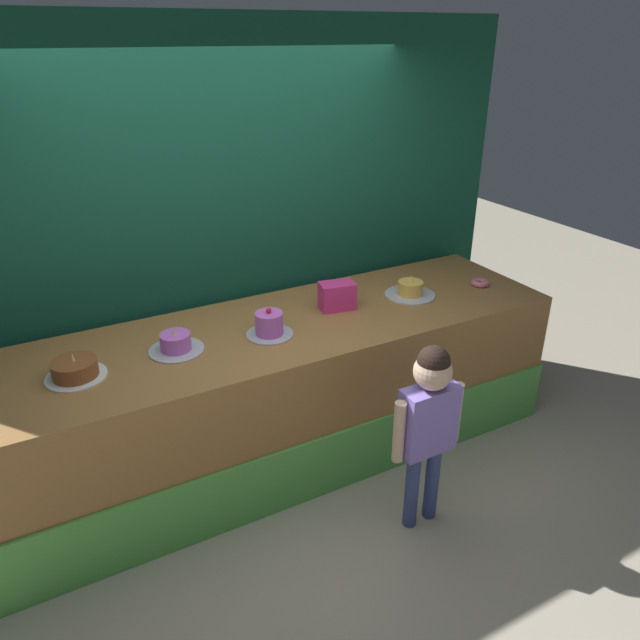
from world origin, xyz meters
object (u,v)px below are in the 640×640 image
Objects in this scene: cake_left at (75,370)px; cake_far_right at (410,290)px; pink_box at (337,296)px; cake_center at (176,344)px; donut at (480,283)px; child_figure at (429,414)px; cake_right at (269,325)px.

cake_far_right is at bearing 1.00° from cake_left.
pink_box reaches higher than cake_far_right.
donut is at bearing -2.34° from cake_center.
cake_left is 2.17m from cake_far_right.
pink_box reaches higher than donut.
cake_far_right is (-0.54, 0.10, 0.02)m from donut.
cake_far_right is at bearing 59.54° from child_figure.
child_figure is at bearing -120.46° from cake_far_right.
donut is 2.72m from cake_left.
pink_box is 0.65× the size of cake_far_right.
cake_far_right is (1.63, 0.01, -0.00)m from cake_center.
cake_center is at bearing 138.33° from child_figure.
pink_box is 0.72× the size of cake_center.
cake_right is 0.82× the size of cake_far_right.
child_figure is 1.42m from donut.
cake_center is at bearing 3.32° from cake_left.
child_figure is 9.26× the size of donut.
pink_box is 1.63m from cake_left.
donut is (1.09, -0.15, -0.07)m from pink_box.
cake_far_right is at bearing 0.23° from cake_center.
cake_right reaches higher than donut.
child_figure is 3.66× the size of cake_left.
pink_box is at bearing 171.96° from donut.
pink_box is at bearing 14.33° from cake_right.
cake_left is 0.91× the size of cake_far_right.
child_figure is 1.87m from cake_left.
cake_far_right is at bearing 4.24° from cake_right.
pink_box is at bearing 3.41° from cake_center.
cake_left is 0.54m from cake_center.
cake_left is 1.01× the size of cake_center.
cake_far_right is (0.54, -0.06, -0.05)m from pink_box.
cake_center is (-1.09, -0.06, -0.04)m from pink_box.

